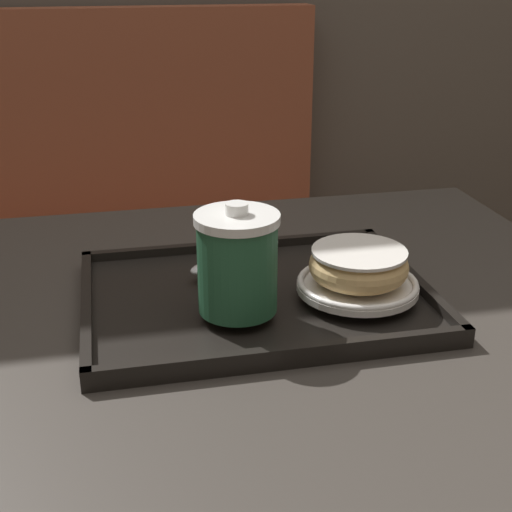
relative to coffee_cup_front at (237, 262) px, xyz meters
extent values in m
cube|color=brown|center=(-0.17, 0.86, -0.57)|extent=(1.11, 0.44, 0.45)
cube|color=brown|center=(-0.17, 1.04, -0.07)|extent=(1.11, 0.08, 0.55)
cube|color=#38332D|center=(0.01, 0.03, -0.10)|extent=(0.99, 0.84, 0.03)
cube|color=black|center=(0.03, 0.06, -0.08)|extent=(0.42, 0.32, 0.01)
cube|color=black|center=(0.03, -0.10, -0.06)|extent=(0.42, 0.01, 0.01)
cube|color=black|center=(0.03, 0.21, -0.06)|extent=(0.42, 0.01, 0.01)
cube|color=black|center=(-0.17, 0.06, -0.06)|extent=(0.01, 0.32, 0.01)
cube|color=black|center=(0.24, 0.06, -0.06)|extent=(0.01, 0.32, 0.01)
cylinder|color=#235638|center=(0.00, 0.00, -0.01)|extent=(0.09, 0.09, 0.11)
cylinder|color=white|center=(0.00, 0.00, 0.05)|extent=(0.10, 0.10, 0.01)
cylinder|color=white|center=(0.00, 0.00, 0.06)|extent=(0.03, 0.03, 0.01)
cylinder|color=white|center=(0.15, 0.02, -0.05)|extent=(0.15, 0.15, 0.01)
torus|color=white|center=(0.15, 0.02, -0.05)|extent=(0.15, 0.15, 0.01)
torus|color=#DBB270|center=(0.15, 0.02, -0.03)|extent=(0.12, 0.12, 0.04)
cylinder|color=white|center=(0.15, 0.02, -0.01)|extent=(0.11, 0.11, 0.00)
ellipsoid|color=silver|center=(-0.03, 0.11, -0.05)|extent=(0.04, 0.04, 0.01)
cube|color=silver|center=(0.04, 0.16, -0.06)|extent=(0.11, 0.08, 0.00)
camera|label=1|loc=(-0.13, -0.72, 0.32)|focal=50.00mm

